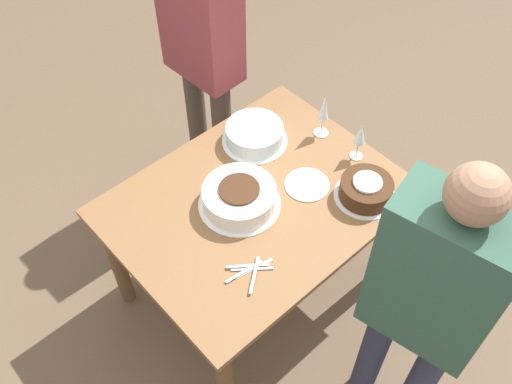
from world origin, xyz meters
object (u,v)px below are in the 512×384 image
Objects in this scene: cake_back_decorated at (255,134)px; person_cutting at (429,298)px; wine_glass_far at (360,135)px; cake_front_chocolate at (366,190)px; person_watching at (202,41)px; wine_glass_near at (324,110)px; cake_center_white at (239,197)px.

cake_back_decorated is 0.20× the size of person_cutting.
person_cutting reaches higher than wine_glass_far.
cake_back_decorated is at bearing -23.02° from person_cutting.
cake_front_chocolate is 0.17× the size of person_watching.
wine_glass_far is (0.15, 0.18, 0.09)m from cake_front_chocolate.
cake_back_decorated is 0.34m from wine_glass_near.
cake_center_white is 1.33× the size of cake_front_chocolate.
wine_glass_far reaches higher than cake_front_chocolate.
cake_front_chocolate is at bearing -110.03° from wine_glass_near.
wine_glass_far is at bearing -14.37° from cake_center_white.
person_watching reaches higher than cake_back_decorated.
cake_front_chocolate is at bearing -44.65° from person_cutting.
cake_front_chocolate is at bearing -2.69° from person_watching.
wine_glass_far is (0.58, -0.15, 0.09)m from cake_center_white.
person_watching is at bearing 60.70° from cake_center_white.
cake_front_chocolate reaches higher than cake_back_decorated.
person_watching is at bearing 76.87° from cake_back_decorated.
person_cutting is at bearing -100.99° from cake_back_decorated.
person_cutting is at bearing -14.64° from person_watching.
wine_glass_near reaches higher than cake_center_white.
person_cutting is at bearing -84.06° from cake_center_white.
cake_back_decorated is 1.14m from person_cutting.
cake_center_white reaches higher than cake_front_chocolate.
person_watching is (-0.01, 1.09, 0.18)m from cake_front_chocolate.
cake_center_white is 0.22× the size of person_cutting.
cake_center_white is at bearing -173.56° from wine_glass_near.
person_cutting reaches higher than cake_front_chocolate.
wine_glass_near is at bearing -32.71° from cake_back_decorated.
person_watching is (-0.15, 0.69, 0.08)m from wine_glass_near.
person_watching is at bearing 90.27° from cake_front_chocolate.
cake_front_chocolate is 0.17× the size of person_cutting.
cake_center_white is at bearing 142.31° from cake_front_chocolate.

